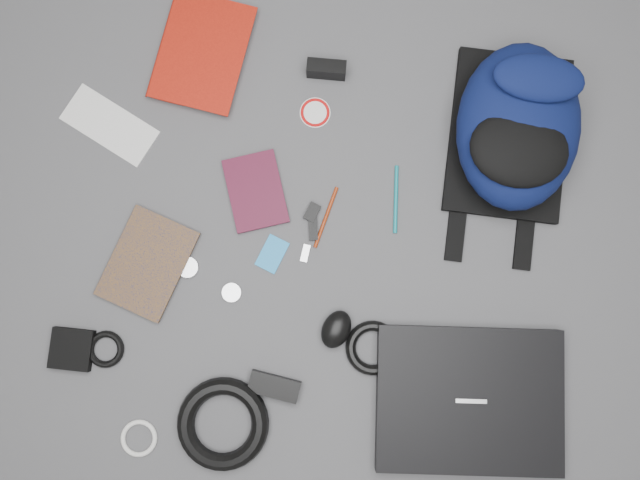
% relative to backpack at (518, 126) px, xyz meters
% --- Properties ---
extents(ground, '(4.00, 4.00, 0.00)m').
position_rel_backpack_xyz_m(ground, '(-0.38, -0.32, -0.09)').
color(ground, '#4F4F51').
rests_on(ground, ground).
extents(backpack, '(0.31, 0.43, 0.17)m').
position_rel_backpack_xyz_m(backpack, '(0.00, 0.00, 0.00)').
color(backpack, '#070E32').
rests_on(backpack, ground).
extents(laptop, '(0.45, 0.38, 0.04)m').
position_rel_backpack_xyz_m(laptop, '(0.01, -0.61, -0.07)').
color(laptop, black).
rests_on(laptop, ground).
extents(textbook_red, '(0.21, 0.28, 0.03)m').
position_rel_backpack_xyz_m(textbook_red, '(-0.83, 0.06, -0.07)').
color(textbook_red, '#971208').
rests_on(textbook_red, ground).
extents(comic_book, '(0.21, 0.25, 0.02)m').
position_rel_backpack_xyz_m(comic_book, '(-0.83, -0.43, -0.08)').
color(comic_book, '#A2670B').
rests_on(comic_book, ground).
extents(envelope, '(0.24, 0.17, 0.00)m').
position_rel_backpack_xyz_m(envelope, '(-0.91, -0.15, -0.08)').
color(envelope, silver).
rests_on(envelope, ground).
extents(dvd_case, '(0.18, 0.21, 0.01)m').
position_rel_backpack_xyz_m(dvd_case, '(-0.55, -0.24, -0.08)').
color(dvd_case, '#3C0B1C').
rests_on(dvd_case, ground).
extents(compact_camera, '(0.09, 0.04, 0.05)m').
position_rel_backpack_xyz_m(compact_camera, '(-0.44, 0.07, -0.06)').
color(compact_camera, black).
rests_on(compact_camera, ground).
extents(sticker_disc, '(0.09, 0.09, 0.00)m').
position_rel_backpack_xyz_m(sticker_disc, '(-0.45, -0.03, -0.09)').
color(sticker_disc, white).
rests_on(sticker_disc, ground).
extents(pen_teal, '(0.03, 0.16, 0.01)m').
position_rel_backpack_xyz_m(pen_teal, '(-0.23, -0.19, -0.08)').
color(pen_teal, '#0E7680').
rests_on(pen_teal, ground).
extents(pen_red, '(0.03, 0.15, 0.01)m').
position_rel_backpack_xyz_m(pen_red, '(-0.38, -0.26, -0.08)').
color(pen_red, maroon).
rests_on(pen_red, ground).
extents(id_badge, '(0.07, 0.09, 0.00)m').
position_rel_backpack_xyz_m(id_badge, '(-0.48, -0.37, -0.08)').
color(id_badge, '#1B83CD').
rests_on(id_badge, ground).
extents(usb_black, '(0.03, 0.06, 0.01)m').
position_rel_backpack_xyz_m(usb_black, '(-0.40, -0.30, -0.08)').
color(usb_black, black).
rests_on(usb_black, ground).
extents(usb_silver, '(0.02, 0.04, 0.01)m').
position_rel_backpack_xyz_m(usb_silver, '(-0.41, -0.35, -0.08)').
color(usb_silver, '#B7B7BA').
rests_on(usb_silver, ground).
extents(key_fob, '(0.04, 0.05, 0.01)m').
position_rel_backpack_xyz_m(key_fob, '(-0.41, -0.26, -0.08)').
color(key_fob, black).
rests_on(key_fob, ground).
extents(mouse, '(0.08, 0.10, 0.05)m').
position_rel_backpack_xyz_m(mouse, '(-0.31, -0.51, -0.06)').
color(mouse, black).
rests_on(mouse, ground).
extents(headphone_left, '(0.06, 0.06, 0.01)m').
position_rel_backpack_xyz_m(headphone_left, '(-0.66, -0.44, -0.08)').
color(headphone_left, silver).
rests_on(headphone_left, ground).
extents(headphone_right, '(0.05, 0.05, 0.01)m').
position_rel_backpack_xyz_m(headphone_right, '(-0.55, -0.47, -0.08)').
color(headphone_right, silver).
rests_on(headphone_right, ground).
extents(cable_coil, '(0.13, 0.13, 0.02)m').
position_rel_backpack_xyz_m(cable_coil, '(-0.22, -0.53, -0.08)').
color(cable_coil, black).
rests_on(cable_coil, ground).
extents(power_brick, '(0.12, 0.05, 0.03)m').
position_rel_backpack_xyz_m(power_brick, '(-0.42, -0.66, -0.07)').
color(power_brick, black).
rests_on(power_brick, ground).
extents(power_cord_coil, '(0.21, 0.21, 0.04)m').
position_rel_backpack_xyz_m(power_cord_coil, '(-0.51, -0.76, -0.07)').
color(power_cord_coil, black).
rests_on(power_cord_coil, ground).
extents(pouch, '(0.10, 0.10, 0.02)m').
position_rel_backpack_xyz_m(pouch, '(-0.88, -0.66, -0.08)').
color(pouch, black).
rests_on(pouch, ground).
extents(earbud_coil, '(0.08, 0.08, 0.02)m').
position_rel_backpack_xyz_m(earbud_coil, '(-0.81, -0.65, -0.08)').
color(earbud_coil, black).
rests_on(earbud_coil, ground).
extents(white_cable_coil, '(0.11, 0.11, 0.01)m').
position_rel_backpack_xyz_m(white_cable_coil, '(-0.69, -0.83, -0.08)').
color(white_cable_coil, white).
rests_on(white_cable_coil, ground).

